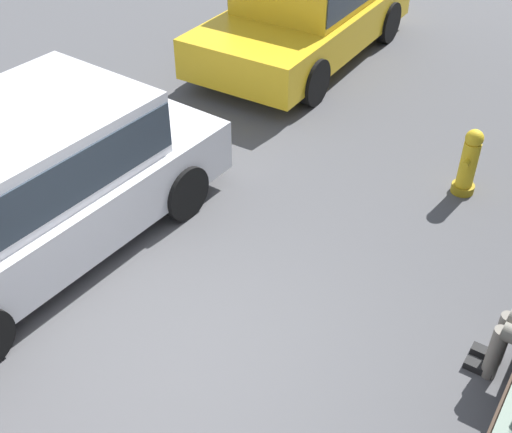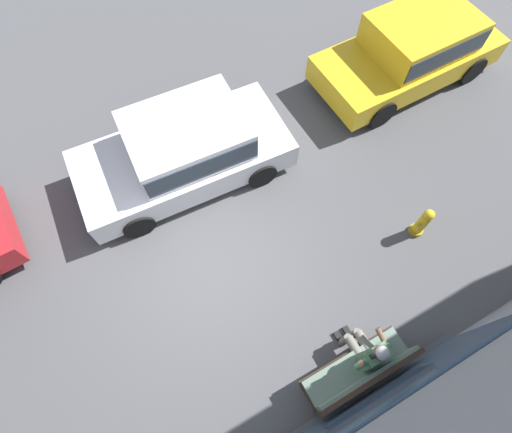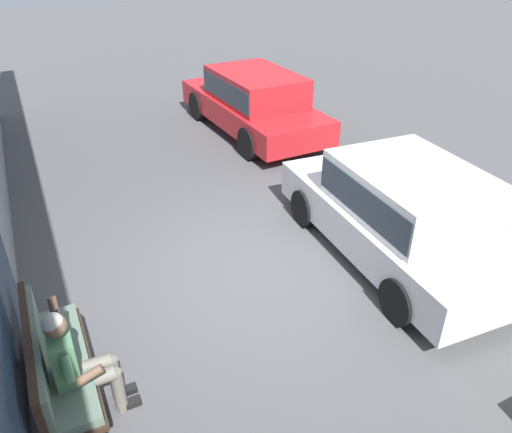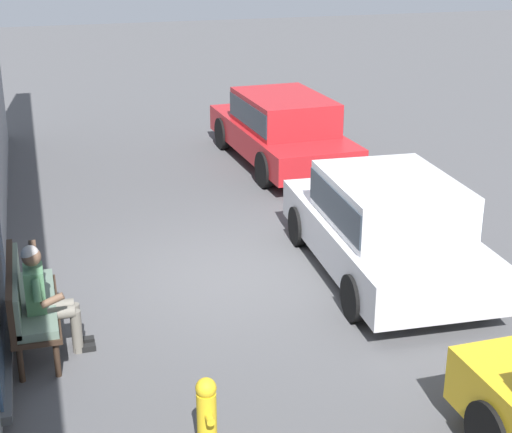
# 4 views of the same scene
# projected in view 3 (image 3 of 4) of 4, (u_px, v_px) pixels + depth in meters

# --- Properties ---
(ground_plane) EXTENTS (60.00, 60.00, 0.00)m
(ground_plane) POSITION_uv_depth(u_px,v_px,m) (263.00, 273.00, 7.19)
(ground_plane) COLOR #4C4C4F
(bench) EXTENTS (1.76, 0.55, 1.04)m
(bench) POSITION_uv_depth(u_px,v_px,m) (52.00, 362.00, 4.93)
(bench) COLOR #332319
(bench) RESTS_ON ground_plane
(person_on_phone) EXTENTS (0.73, 0.74, 1.37)m
(person_on_phone) POSITION_uv_depth(u_px,v_px,m) (77.00, 362.00, 4.77)
(person_on_phone) COLOR #6B665B
(person_on_phone) RESTS_ON ground_plane
(parked_car_mid) EXTENTS (4.21, 2.12, 1.48)m
(parked_car_mid) POSITION_uv_depth(u_px,v_px,m) (404.00, 209.00, 7.19)
(parked_car_mid) COLOR silver
(parked_car_mid) RESTS_ON ground_plane
(parked_car_far) EXTENTS (4.65, 2.02, 1.46)m
(parked_car_far) POSITION_uv_depth(u_px,v_px,m) (254.00, 100.00, 11.64)
(parked_car_far) COLOR red
(parked_car_far) RESTS_ON ground_plane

